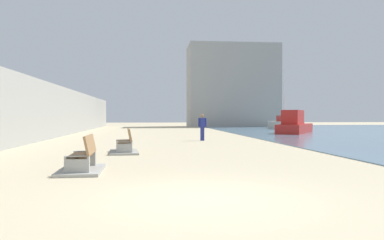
% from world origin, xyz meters
% --- Properties ---
extents(ground_plane, '(120.00, 120.00, 0.00)m').
position_xyz_m(ground_plane, '(0.00, 18.00, 0.00)').
color(ground_plane, '#C6B793').
extents(seawall, '(0.80, 64.00, 3.58)m').
position_xyz_m(seawall, '(-7.50, 18.00, 1.79)').
color(seawall, '#9E9E99').
rests_on(seawall, ground).
extents(bench_near, '(1.15, 2.13, 0.98)m').
position_xyz_m(bench_near, '(-2.64, 3.69, 0.23)').
color(bench_near, '#9E9E99').
rests_on(bench_near, ground).
extents(bench_far, '(1.28, 2.19, 0.98)m').
position_xyz_m(bench_far, '(-1.87, 8.93, 0.23)').
color(bench_far, '#9E9E99').
rests_on(bench_far, ground).
extents(person_walking, '(0.52, 0.24, 1.59)m').
position_xyz_m(person_walking, '(2.25, 16.32, 0.92)').
color(person_walking, navy).
rests_on(person_walking, ground).
extents(boat_outer, '(2.95, 6.57, 6.37)m').
position_xyz_m(boat_outer, '(13.73, 34.58, 0.61)').
color(boat_outer, beige).
rests_on(boat_outer, water_bay).
extents(boat_distant, '(5.26, 7.08, 1.91)m').
position_xyz_m(boat_distant, '(11.22, 25.08, 0.72)').
color(boat_distant, red).
rests_on(boat_distant, water_bay).
extents(harbor_building, '(12.00, 6.00, 11.01)m').
position_xyz_m(harbor_building, '(10.27, 46.00, 5.51)').
color(harbor_building, '#9E9E99').
rests_on(harbor_building, ground).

